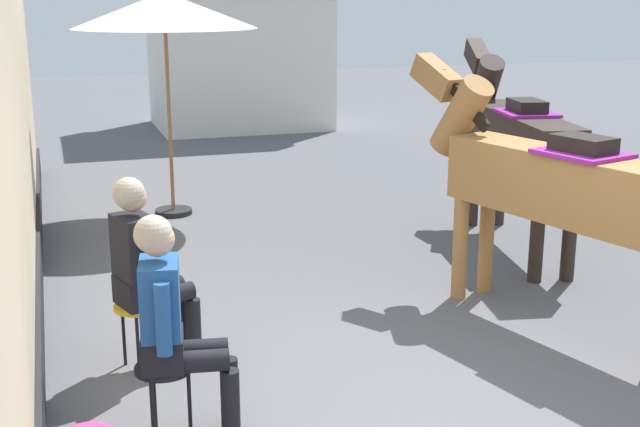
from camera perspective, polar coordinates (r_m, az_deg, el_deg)
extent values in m
plane|color=#56565B|center=(8.10, -1.24, -3.85)|extent=(40.00, 40.00, 0.00)
cube|color=black|center=(6.33, -19.77, -8.50)|extent=(0.34, 14.00, 0.36)
cube|color=silver|center=(16.65, -5.53, 10.33)|extent=(3.20, 2.40, 2.60)
cylinder|color=black|center=(5.08, -10.53, -10.24)|extent=(0.34, 0.34, 0.03)
cylinder|color=black|center=(5.18, -8.81, -12.59)|extent=(0.02, 0.02, 0.45)
cylinder|color=black|center=(5.29, -11.14, -12.06)|extent=(0.02, 0.02, 0.45)
cylinder|color=black|center=(5.08, -11.24, -13.29)|extent=(0.02, 0.02, 0.45)
cube|color=black|center=(5.03, -10.59, -9.05)|extent=(0.29, 0.35, 0.20)
cube|color=#1E4C8C|center=(4.91, -10.76, -5.63)|extent=(0.27, 0.37, 0.44)
sphere|color=tan|center=(4.80, -10.96, -1.72)|extent=(0.20, 0.20, 0.20)
sphere|color=#B2A38E|center=(4.79, -11.22, -1.38)|extent=(0.22, 0.22, 0.22)
cylinder|color=black|center=(5.12, -8.38, -9.13)|extent=(0.40, 0.19, 0.13)
cylinder|color=black|center=(5.25, -6.14, -12.04)|extent=(0.11, 0.11, 0.46)
cylinder|color=black|center=(4.97, -8.37, -9.87)|extent=(0.40, 0.19, 0.13)
cylinder|color=black|center=(5.11, -6.05, -12.84)|extent=(0.11, 0.11, 0.46)
cylinder|color=#1E4C8C|center=(5.11, -10.44, -5.37)|extent=(0.09, 0.09, 0.42)
cylinder|color=#1E4C8C|center=(4.74, -10.57, -7.03)|extent=(0.09, 0.09, 0.42)
cylinder|color=gold|center=(6.04, -12.19, -6.17)|extent=(0.34, 0.34, 0.03)
cylinder|color=black|center=(6.18, -10.87, -8.00)|extent=(0.02, 0.02, 0.45)
cylinder|color=black|center=(6.20, -13.13, -8.03)|extent=(0.02, 0.02, 0.45)
cylinder|color=black|center=(6.00, -12.20, -8.79)|extent=(0.02, 0.02, 0.45)
cube|color=black|center=(6.00, -12.25, -5.15)|extent=(0.33, 0.38, 0.20)
cube|color=black|center=(5.90, -12.42, -2.22)|extent=(0.31, 0.39, 0.44)
sphere|color=tan|center=(5.81, -12.61, 1.08)|extent=(0.20, 0.20, 0.20)
sphere|color=#B2A38E|center=(5.79, -12.81, 1.34)|extent=(0.22, 0.22, 0.22)
cylinder|color=black|center=(6.15, -10.91, -5.04)|extent=(0.40, 0.24, 0.13)
cylinder|color=black|center=(6.34, -9.22, -7.27)|extent=(0.11, 0.11, 0.46)
cylinder|color=black|center=(6.02, -10.26, -5.48)|extent=(0.40, 0.24, 0.13)
cylinder|color=black|center=(6.20, -8.54, -7.74)|extent=(0.11, 0.11, 0.46)
cylinder|color=black|center=(6.10, -12.99, -2.19)|extent=(0.09, 0.09, 0.42)
cylinder|color=black|center=(5.74, -11.40, -3.15)|extent=(0.09, 0.09, 0.42)
cube|color=#9E6B38|center=(6.63, 16.46, 1.72)|extent=(1.02, 2.24, 0.52)
cylinder|color=#9E6B38|center=(7.35, 9.45, -2.34)|extent=(0.13, 0.13, 0.90)
cylinder|color=#9E6B38|center=(7.55, 11.18, -1.94)|extent=(0.13, 0.13, 0.90)
cylinder|color=#9E6B38|center=(7.37, 9.53, 6.49)|extent=(0.44, 0.68, 0.73)
cube|color=#9E6B38|center=(7.58, 7.86, 9.13)|extent=(0.32, 0.56, 0.40)
cube|color=black|center=(7.33, 9.69, 7.55)|extent=(0.21, 0.62, 0.48)
cube|color=#8C1E8C|center=(6.51, 17.31, 3.90)|extent=(0.64, 0.71, 0.03)
cube|color=black|center=(6.50, 17.36, 4.51)|extent=(0.39, 0.50, 0.12)
cube|color=#2D231E|center=(8.68, 13.44, 4.92)|extent=(0.85, 2.24, 0.52)
cylinder|color=#2D231E|center=(9.67, 10.34, 1.80)|extent=(0.13, 0.13, 0.90)
cylinder|color=#2D231E|center=(9.77, 12.08, 1.84)|extent=(0.13, 0.13, 0.90)
cylinder|color=#2D231E|center=(7.90, 14.47, -1.38)|extent=(0.13, 0.13, 0.90)
cylinder|color=#2D231E|center=(8.02, 16.53, -1.29)|extent=(0.13, 0.13, 0.90)
cylinder|color=#2D231E|center=(9.75, 11.13, 8.43)|extent=(0.39, 0.67, 0.73)
cube|color=#2D231E|center=(10.04, 10.62, 10.39)|extent=(0.28, 0.55, 0.40)
cube|color=black|center=(9.71, 11.21, 9.23)|extent=(0.16, 0.63, 0.48)
cylinder|color=black|center=(7.69, 16.24, 1.40)|extent=(0.12, 0.12, 0.65)
cube|color=#8C1E8C|center=(8.54, 13.79, 6.62)|extent=(0.60, 0.68, 0.03)
cube|color=black|center=(8.53, 13.82, 7.09)|extent=(0.36, 0.48, 0.12)
cylinder|color=black|center=(10.25, -9.87, 0.13)|extent=(0.44, 0.44, 0.06)
cylinder|color=olive|center=(10.03, -10.14, 6.05)|extent=(0.04, 0.04, 2.20)
cone|color=beige|center=(9.92, -10.48, 13.37)|extent=(2.10, 2.10, 0.40)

